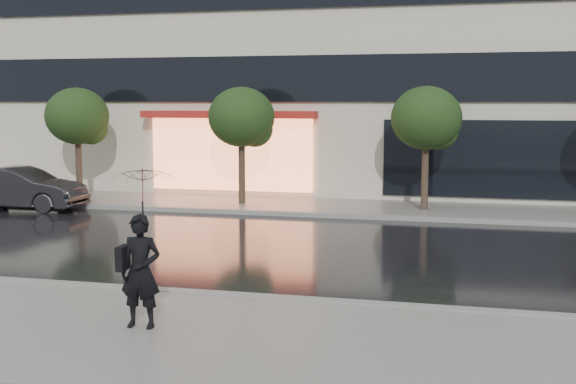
% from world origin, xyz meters
% --- Properties ---
extents(ground, '(120.00, 120.00, 0.00)m').
position_xyz_m(ground, '(0.00, 0.00, 0.00)').
color(ground, black).
rests_on(ground, ground).
extents(sidewalk_near, '(60.00, 4.50, 0.12)m').
position_xyz_m(sidewalk_near, '(0.00, -3.25, 0.06)').
color(sidewalk_near, slate).
rests_on(sidewalk_near, ground).
extents(sidewalk_far, '(60.00, 3.50, 0.12)m').
position_xyz_m(sidewalk_far, '(0.00, 10.25, 0.06)').
color(sidewalk_far, slate).
rests_on(sidewalk_far, ground).
extents(curb_near, '(60.00, 0.25, 0.14)m').
position_xyz_m(curb_near, '(0.00, -1.00, 0.07)').
color(curb_near, gray).
rests_on(curb_near, ground).
extents(curb_far, '(60.00, 0.25, 0.14)m').
position_xyz_m(curb_far, '(0.00, 8.50, 0.07)').
color(curb_far, gray).
rests_on(curb_far, ground).
extents(tree_far_west, '(2.20, 2.20, 3.99)m').
position_xyz_m(tree_far_west, '(-8.94, 10.03, 2.92)').
color(tree_far_west, '#33261C').
rests_on(tree_far_west, ground).
extents(tree_mid_west, '(2.20, 2.20, 3.99)m').
position_xyz_m(tree_mid_west, '(-2.94, 10.03, 2.92)').
color(tree_mid_west, '#33261C').
rests_on(tree_mid_west, ground).
extents(tree_mid_east, '(2.20, 2.20, 3.99)m').
position_xyz_m(tree_mid_east, '(3.06, 10.03, 2.92)').
color(tree_mid_east, '#33261C').
rests_on(tree_mid_east, ground).
extents(parked_car, '(4.21, 1.52, 1.38)m').
position_xyz_m(parked_car, '(-9.83, 7.75, 0.69)').
color(parked_car, black).
rests_on(parked_car, ground).
extents(pedestrian_with_umbrella, '(1.01, 1.03, 2.44)m').
position_xyz_m(pedestrian_with_umbrella, '(-0.52, -3.09, 1.71)').
color(pedestrian_with_umbrella, black).
rests_on(pedestrian_with_umbrella, sidewalk_near).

